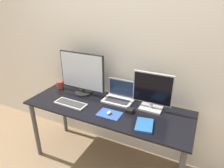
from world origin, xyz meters
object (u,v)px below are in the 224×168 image
Objects in this scene: keyboard at (71,104)px; mug at (60,85)px; book at (144,125)px; laptop at (119,95)px; mouse at (109,113)px; monitor_left at (82,74)px; power_brick at (130,110)px; monitor_right at (152,92)px.

mug is at bearing 142.75° from keyboard.
laptop is at bearing 138.73° from book.
mug is (-0.37, 0.28, 0.04)m from keyboard.
keyboard is 0.47m from mouse.
keyboard is 0.84m from book.
power_brick is (0.66, -0.15, -0.24)m from monitor_left.
book is at bearing -14.32° from mug.
keyboard is at bearing -37.25° from mug.
monitor_right is at bearing 0.22° from mug.
laptop is at bearing 95.49° from mouse.
keyboard is at bearing -143.33° from laptop.
monitor_right reaches higher than power_brick.
book is (0.87, -0.31, -0.24)m from monitor_left.
monitor_right is 0.48m from mouse.
mug is (-0.84, 0.27, 0.02)m from mouse.
power_brick is (0.64, 0.14, 0.01)m from keyboard.
monitor_right reaches higher than mouse.
mouse is 0.88m from mug.
mouse is at bearing 174.74° from book.
keyboard is (-0.81, -0.28, -0.19)m from monitor_right.
book is 1.25m from mug.
monitor_right is 0.37m from book.
book is at bearing -19.92° from monitor_left.
power_brick is (0.20, -0.19, -0.04)m from laptop.
mouse is (0.47, 0.00, 0.01)m from keyboard.
mouse is at bearing -142.30° from power_brick.
book is at bearing -84.80° from monitor_right.
laptop is 0.55m from keyboard.
laptop reaches higher than mouse.
monitor_right is 0.41m from laptop.
monitor_left is at bearing -174.75° from laptop.
monitor_left is 0.84m from monitor_right.
mug is (-0.80, -0.05, -0.01)m from laptop.
monitor_right reaches higher than laptop.
book is (0.84, -0.03, 0.00)m from keyboard.
power_brick reaches higher than book.
mouse is at bearing -18.19° from mug.
monitor_right is 6.74× the size of mouse.
laptop is 3.64× the size of mug.
mug reaches higher than mouse.
monitor_left is 1.57× the size of keyboard.
keyboard is at bearing 177.97° from book.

